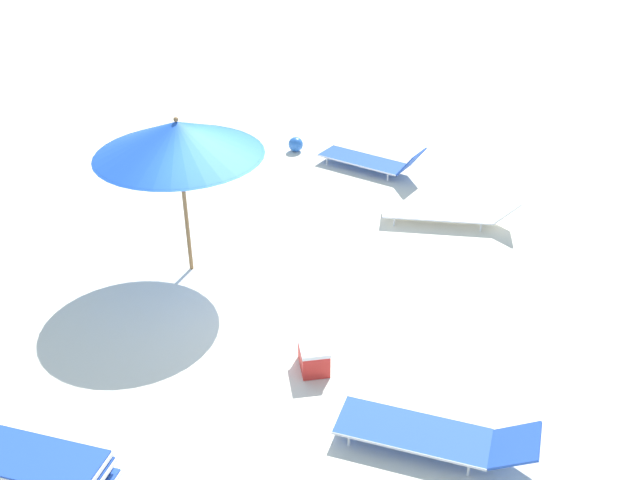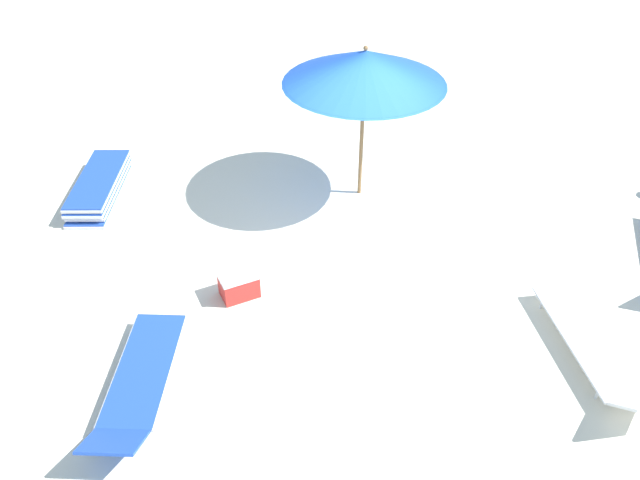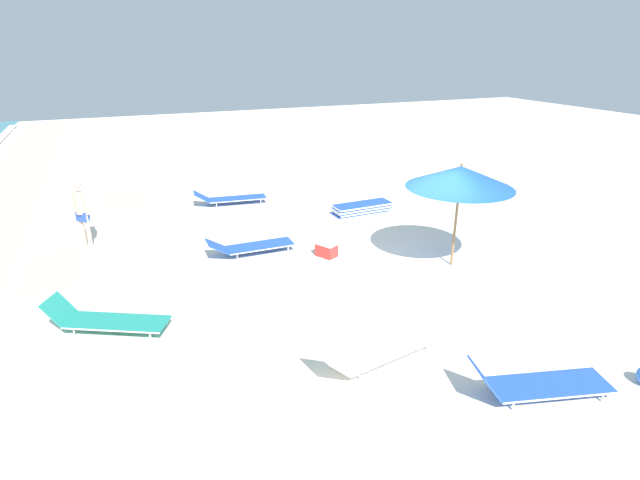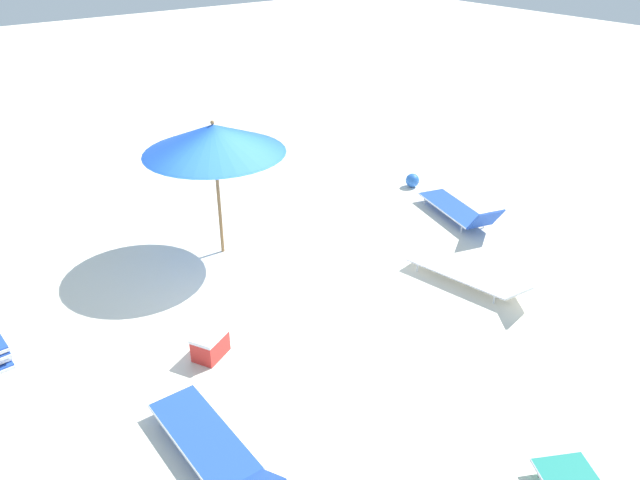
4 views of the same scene
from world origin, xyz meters
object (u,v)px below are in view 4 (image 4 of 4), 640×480
(sun_lounger_near_water_left, at_px, (212,446))
(sun_lounger_near_water_right, at_px, (460,210))
(sun_lounger_under_umbrella, at_px, (475,275))
(cooler_box, at_px, (210,345))
(beach_umbrella, at_px, (214,139))
(beach_ball, at_px, (412,180))

(sun_lounger_near_water_left, bearing_deg, sun_lounger_near_water_right, -159.95)
(sun_lounger_near_water_right, bearing_deg, sun_lounger_under_umbrella, 62.44)
(sun_lounger_under_umbrella, relative_size, sun_lounger_near_water_right, 1.06)
(cooler_box, bearing_deg, sun_lounger_near_water_right, -20.07)
(beach_umbrella, xyz_separation_m, sun_lounger_under_umbrella, (-2.74, 3.56, -1.93))
(sun_lounger_under_umbrella, relative_size, cooler_box, 3.87)
(sun_lounger_near_water_left, distance_m, sun_lounger_near_water_right, 7.34)
(sun_lounger_under_umbrella, distance_m, cooler_box, 4.48)
(sun_lounger_near_water_left, relative_size, cooler_box, 3.56)
(sun_lounger_near_water_left, relative_size, sun_lounger_near_water_right, 0.97)
(cooler_box, bearing_deg, beach_ball, -5.88)
(beach_umbrella, distance_m, cooler_box, 3.60)
(cooler_box, bearing_deg, beach_umbrella, 29.82)
(beach_ball, bearing_deg, beach_umbrella, 0.61)
(sun_lounger_under_umbrella, distance_m, beach_ball, 4.19)
(beach_ball, bearing_deg, cooler_box, 21.81)
(sun_lounger_under_umbrella, height_order, sun_lounger_near_water_left, sun_lounger_under_umbrella)
(sun_lounger_near_water_right, bearing_deg, beach_umbrella, -6.43)
(sun_lounger_near_water_left, bearing_deg, beach_ball, -149.61)
(sun_lounger_near_water_right, bearing_deg, beach_ball, -89.22)
(beach_ball, bearing_deg, sun_lounger_near_water_right, 75.73)
(beach_umbrella, distance_m, beach_ball, 5.26)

